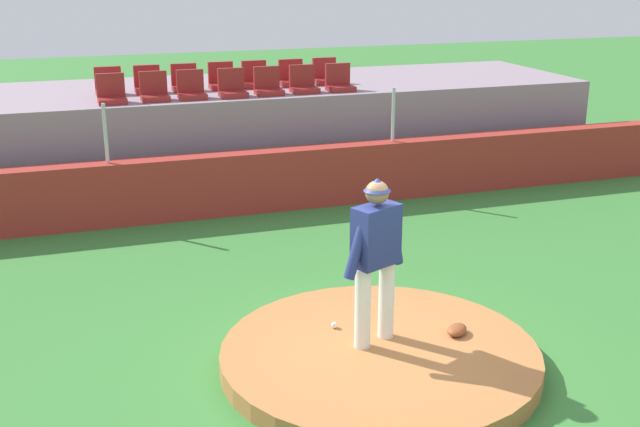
{
  "coord_description": "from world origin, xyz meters",
  "views": [
    {
      "loc": [
        -3.06,
        -7.15,
        4.22
      ],
      "look_at": [
        0.0,
        2.03,
        1.11
      ],
      "focal_mm": 45.04,
      "sensor_mm": 36.0,
      "label": 1
    }
  ],
  "objects_px": {
    "baseball": "(334,325)",
    "stadium_chair_0": "(112,94)",
    "stadium_chair_4": "(268,86)",
    "stadium_chair_10": "(222,81)",
    "stadium_chair_13": "(326,76)",
    "stadium_chair_2": "(191,90)",
    "stadium_chair_9": "(185,83)",
    "fielding_glove": "(457,330)",
    "stadium_chair_8": "(148,84)",
    "stadium_chair_1": "(154,91)",
    "stadium_chair_6": "(339,82)",
    "stadium_chair_11": "(255,79)",
    "stadium_chair_3": "(232,88)",
    "pitcher": "(376,249)",
    "stadium_chair_12": "(292,77)",
    "stadium_chair_5": "(303,84)",
    "stadium_chair_7": "(109,86)"
  },
  "relations": [
    {
      "from": "stadium_chair_6",
      "to": "stadium_chair_0",
      "type": "bearing_deg",
      "value": 0.41
    },
    {
      "from": "stadium_chair_11",
      "to": "stadium_chair_2",
      "type": "bearing_deg",
      "value": 32.8
    },
    {
      "from": "stadium_chair_10",
      "to": "stadium_chair_11",
      "type": "height_order",
      "value": "same"
    },
    {
      "from": "stadium_chair_3",
      "to": "stadium_chair_9",
      "type": "height_order",
      "value": "same"
    },
    {
      "from": "stadium_chair_8",
      "to": "stadium_chair_10",
      "type": "distance_m",
      "value": 1.4
    },
    {
      "from": "pitcher",
      "to": "stadium_chair_1",
      "type": "distance_m",
      "value": 7.13
    },
    {
      "from": "stadium_chair_8",
      "to": "pitcher",
      "type": "bearing_deg",
      "value": 100.01
    },
    {
      "from": "stadium_chair_1",
      "to": "stadium_chair_11",
      "type": "distance_m",
      "value": 2.24
    },
    {
      "from": "fielding_glove",
      "to": "stadium_chair_1",
      "type": "relative_size",
      "value": 0.6
    },
    {
      "from": "stadium_chair_4",
      "to": "stadium_chair_10",
      "type": "relative_size",
      "value": 1.0
    },
    {
      "from": "stadium_chair_11",
      "to": "stadium_chair_13",
      "type": "bearing_deg",
      "value": -179.68
    },
    {
      "from": "stadium_chair_4",
      "to": "stadium_chair_11",
      "type": "height_order",
      "value": "same"
    },
    {
      "from": "stadium_chair_3",
      "to": "stadium_chair_1",
      "type": "bearing_deg",
      "value": -1.71
    },
    {
      "from": "stadium_chair_5",
      "to": "stadium_chair_10",
      "type": "height_order",
      "value": "same"
    },
    {
      "from": "baseball",
      "to": "stadium_chair_0",
      "type": "distance_m",
      "value": 6.94
    },
    {
      "from": "stadium_chair_4",
      "to": "stadium_chair_9",
      "type": "xyz_separation_m",
      "value": [
        -1.38,
        0.88,
        0.0
      ]
    },
    {
      "from": "pitcher",
      "to": "stadium_chair_0",
      "type": "height_order",
      "value": "stadium_chair_0"
    },
    {
      "from": "baseball",
      "to": "stadium_chair_3",
      "type": "bearing_deg",
      "value": 87.18
    },
    {
      "from": "baseball",
      "to": "stadium_chair_12",
      "type": "height_order",
      "value": "stadium_chair_12"
    },
    {
      "from": "stadium_chair_6",
      "to": "stadium_chair_11",
      "type": "bearing_deg",
      "value": -32.88
    },
    {
      "from": "fielding_glove",
      "to": "stadium_chair_8",
      "type": "distance_m",
      "value": 8.46
    },
    {
      "from": "pitcher",
      "to": "stadium_chair_10",
      "type": "bearing_deg",
      "value": 66.42
    },
    {
      "from": "stadium_chair_2",
      "to": "stadium_chair_7",
      "type": "bearing_deg",
      "value": -32.49
    },
    {
      "from": "stadium_chair_4",
      "to": "stadium_chair_12",
      "type": "height_order",
      "value": "same"
    },
    {
      "from": "stadium_chair_10",
      "to": "stadium_chair_12",
      "type": "distance_m",
      "value": 1.39
    },
    {
      "from": "stadium_chair_2",
      "to": "stadium_chair_9",
      "type": "relative_size",
      "value": 1.0
    },
    {
      "from": "stadium_chair_7",
      "to": "stadium_chair_9",
      "type": "height_order",
      "value": "same"
    },
    {
      "from": "stadium_chair_3",
      "to": "stadium_chair_12",
      "type": "height_order",
      "value": "same"
    },
    {
      "from": "fielding_glove",
      "to": "stadium_chair_2",
      "type": "height_order",
      "value": "stadium_chair_2"
    },
    {
      "from": "stadium_chair_2",
      "to": "stadium_chair_5",
      "type": "distance_m",
      "value": 2.1
    },
    {
      "from": "stadium_chair_5",
      "to": "stadium_chair_4",
      "type": "bearing_deg",
      "value": 1.61
    },
    {
      "from": "stadium_chair_8",
      "to": "stadium_chair_12",
      "type": "relative_size",
      "value": 1.0
    },
    {
      "from": "stadium_chair_8",
      "to": "stadium_chair_6",
      "type": "bearing_deg",
      "value": 165.8
    },
    {
      "from": "stadium_chair_4",
      "to": "stadium_chair_11",
      "type": "distance_m",
      "value": 0.91
    },
    {
      "from": "stadium_chair_2",
      "to": "stadium_chair_10",
      "type": "xyz_separation_m",
      "value": [
        0.74,
        0.91,
        0.0
      ]
    },
    {
      "from": "stadium_chair_11",
      "to": "stadium_chair_3",
      "type": "bearing_deg",
      "value": 54.81
    },
    {
      "from": "baseball",
      "to": "stadium_chair_13",
      "type": "height_order",
      "value": "stadium_chair_13"
    },
    {
      "from": "baseball",
      "to": "stadium_chair_11",
      "type": "bearing_deg",
      "value": 82.47
    },
    {
      "from": "baseball",
      "to": "stadium_chair_0",
      "type": "xyz_separation_m",
      "value": [
        -1.81,
        6.48,
        1.7
      ]
    },
    {
      "from": "stadium_chair_0",
      "to": "stadium_chair_1",
      "type": "xyz_separation_m",
      "value": [
        0.74,
        0.04,
        0.0
      ]
    },
    {
      "from": "baseball",
      "to": "stadium_chair_13",
      "type": "relative_size",
      "value": 0.15
    },
    {
      "from": "fielding_glove",
      "to": "stadium_chair_11",
      "type": "height_order",
      "value": "stadium_chair_11"
    },
    {
      "from": "stadium_chair_4",
      "to": "stadium_chair_6",
      "type": "xyz_separation_m",
      "value": [
        1.39,
        0.0,
        0.0
      ]
    },
    {
      "from": "fielding_glove",
      "to": "stadium_chair_1",
      "type": "distance_m",
      "value": 7.65
    },
    {
      "from": "stadium_chair_3",
      "to": "stadium_chair_0",
      "type": "bearing_deg",
      "value": 0.05
    },
    {
      "from": "fielding_glove",
      "to": "stadium_chair_5",
      "type": "bearing_deg",
      "value": -135.47
    },
    {
      "from": "pitcher",
      "to": "fielding_glove",
      "type": "height_order",
      "value": "pitcher"
    },
    {
      "from": "stadium_chair_8",
      "to": "stadium_chair_1",
      "type": "bearing_deg",
      "value": 90.51
    },
    {
      "from": "stadium_chair_5",
      "to": "stadium_chair_12",
      "type": "xyz_separation_m",
      "value": [
        0.04,
        0.87,
        0.0
      ]
    },
    {
      "from": "stadium_chair_7",
      "to": "stadium_chair_3",
      "type": "bearing_deg",
      "value": 156.68
    }
  ]
}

